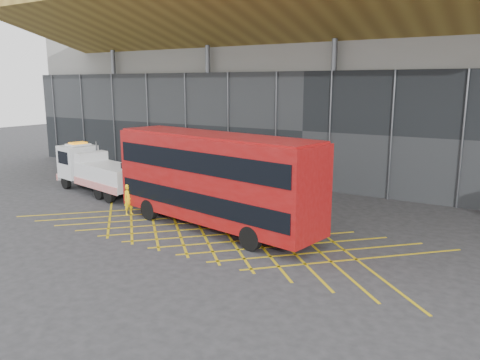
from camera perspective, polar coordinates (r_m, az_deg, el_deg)
The scene contains 6 objects.
ground_plane at distance 24.69m, azimuth -7.81°, elevation -5.33°, with size 120.00×120.00×0.00m, color #29292C.
road_markings at distance 23.30m, azimuth -3.21°, elevation -6.26°, with size 21.56×7.16×0.01m.
construction_building at distance 38.92m, azimuth 12.11°, elevation 14.07°, with size 55.00×23.97×18.00m.
recovery_truck at distance 32.45m, azimuth -17.04°, elevation 1.09°, with size 9.35×3.86×3.25m.
bus_towed at distance 23.11m, azimuth -3.19°, elevation 0.38°, with size 12.03×4.74×4.78m.
worker at distance 26.69m, azimuth -13.39°, elevation -2.32°, with size 0.63×0.41×1.73m, color yellow.
Camera 1 is at (15.08, -18.18, 7.16)m, focal length 35.00 mm.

